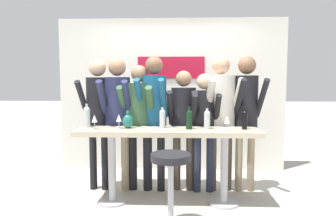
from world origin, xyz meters
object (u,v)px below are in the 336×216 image
at_px(person_center, 154,107).
at_px(person_center_left, 139,114).
at_px(tasting_table, 168,143).
at_px(wine_glass_1, 119,118).
at_px(person_right, 204,119).
at_px(wine_bottle_0, 162,118).
at_px(person_far_left, 98,108).
at_px(wine_glass_0, 94,119).
at_px(person_center_right, 183,117).
at_px(wine_bottle_4, 245,119).
at_px(decorative_vase, 128,121).
at_px(wine_bottle_2, 189,119).
at_px(wine_bottle_1, 87,116).
at_px(bar_stool, 171,179).
at_px(person_far_right, 221,108).
at_px(wine_glass_2, 227,120).
at_px(person_rightmost, 246,106).
at_px(person_left, 118,108).
at_px(wine_bottle_3, 207,119).

bearing_deg(person_center, person_center_left, -178.52).
relative_size(tasting_table, wine_glass_1, 12.48).
relative_size(person_right, wine_bottle_0, 5.77).
xyz_separation_m(person_far_left, wine_glass_0, (0.10, -0.50, -0.10)).
bearing_deg(person_center_right, wine_bottle_4, -27.19).
relative_size(person_center_right, wine_bottle_4, 5.96).
height_order(person_center_left, decorative_vase, person_center_left).
distance_m(tasting_table, person_far_left, 1.14).
distance_m(wine_bottle_2, wine_glass_0, 1.14).
bearing_deg(wine_bottle_0, person_far_left, 159.06).
bearing_deg(wine_bottle_1, wine_glass_1, -11.42).
bearing_deg(bar_stool, wine_bottle_1, 145.29).
relative_size(tasting_table, wine_bottle_2, 8.05).
relative_size(person_center, person_far_right, 1.00).
xyz_separation_m(person_center_left, wine_bottle_4, (1.33, -0.42, -0.01)).
relative_size(person_center, wine_bottle_2, 6.68).
distance_m(person_right, wine_glass_1, 1.14).
distance_m(wine_glass_0, wine_glass_2, 1.58).
relative_size(person_center_left, wine_bottle_2, 6.25).
relative_size(person_rightmost, wine_glass_2, 10.34).
distance_m(person_left, person_center_right, 0.90).
distance_m(person_far_right, wine_glass_0, 1.66).
bearing_deg(wine_bottle_1, person_far_right, 12.25).
height_order(wine_bottle_2, wine_bottle_3, wine_bottle_2).
distance_m(bar_stool, decorative_vase, 1.02).
bearing_deg(person_center_right, person_right, -8.81).
distance_m(person_far_right, wine_glass_2, 0.57).
bearing_deg(person_center, wine_glass_2, -23.14).
relative_size(wine_glass_0, decorative_vase, 0.80).
bearing_deg(wine_bottle_3, decorative_vase, 178.59).
xyz_separation_m(wine_bottle_2, wine_glass_1, (-0.86, 0.01, -0.00)).
bearing_deg(wine_glass_1, wine_glass_2, -4.76).
height_order(wine_bottle_4, decorative_vase, wine_bottle_4).
relative_size(person_center, wine_bottle_4, 6.65).
distance_m(person_left, person_center_left, 0.30).
height_order(person_left, decorative_vase, person_left).
distance_m(person_right, decorative_vase, 1.03).
relative_size(person_far_left, wine_bottle_1, 5.73).
xyz_separation_m(person_center_left, person_center, (0.20, -0.02, 0.10)).
xyz_separation_m(wine_bottle_1, decorative_vase, (0.52, -0.05, -0.06)).
xyz_separation_m(wine_bottle_1, wine_glass_1, (0.42, -0.09, -0.02)).
height_order(person_left, person_center_right, person_left).
bearing_deg(wine_bottle_0, decorative_vase, -175.23).
bearing_deg(person_left, decorative_vase, -59.68).
height_order(person_left, wine_glass_1, person_left).
bearing_deg(wine_bottle_4, wine_bottle_1, 177.58).
distance_m(person_left, wine_glass_1, 0.41).
xyz_separation_m(person_right, wine_bottle_2, (-0.21, -0.39, 0.05)).
relative_size(tasting_table, wine_bottle_4, 8.02).
height_order(person_left, person_right, person_left).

